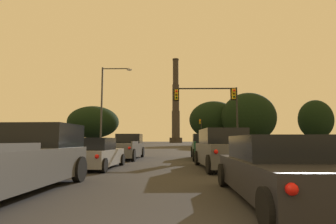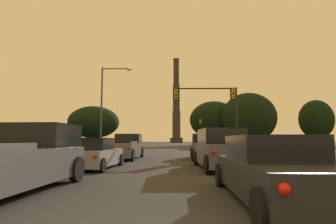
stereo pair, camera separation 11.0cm
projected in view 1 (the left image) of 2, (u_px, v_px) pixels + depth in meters
The scene contains 15 objects.
hatchback_left_lane_second at pixel (96, 154), 12.28m from camera, with size 2.03×4.16×1.44m.
pickup_truck_left_lane_front at pixel (126, 148), 19.05m from camera, with size 2.26×5.53×1.82m.
pickup_truck_left_lane_third at pixel (13, 161), 6.62m from camera, with size 2.39×5.58×1.82m.
sedan_right_lane_third at pixel (278, 170), 5.75m from camera, with size 2.04×4.73×1.43m.
suv_right_lane_second at pixel (222, 149), 12.26m from camera, with size 2.26×4.96×1.86m.
pickup_truck_right_lane_front at pixel (207, 148), 18.90m from camera, with size 2.40×5.58×1.82m.
traffic_light_far_right at pixel (201, 128), 60.89m from camera, with size 0.78×0.50×6.36m.
traffic_light_overhead_right at pixel (216, 102), 26.51m from camera, with size 6.60×0.50×6.69m.
street_lamp at pixel (106, 100), 30.27m from camera, with size 3.58×0.36×9.84m.
smokestack at pixel (176, 109), 147.34m from camera, with size 7.13×7.13×47.96m.
treeline_center_right at pixel (248, 118), 64.89m from camera, with size 13.34×12.00×13.14m.
treeline_far_left at pixel (247, 114), 66.20m from camera, with size 8.07×7.26×13.27m.
treeline_left_mid at pixel (316, 120), 69.23m from camera, with size 8.73×7.86×12.03m.
treeline_center_left at pixel (93, 122), 70.27m from camera, with size 13.60×12.24×10.50m.
treeline_far_right at pixel (214, 120), 71.69m from camera, with size 13.38×12.04×12.04m.
Camera 1 is at (0.57, -2.55, 1.31)m, focal length 28.00 mm.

